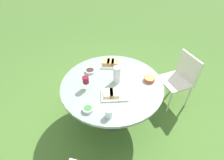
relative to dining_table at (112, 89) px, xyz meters
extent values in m
plane|color=#446B2B|center=(0.00, 0.00, -0.67)|extent=(40.00, 40.00, 0.00)
cylinder|color=#4C4C51|center=(0.00, 0.00, -0.66)|extent=(0.44, 0.44, 0.02)
cylinder|color=#4C4C51|center=(0.00, 0.00, -0.30)|extent=(0.11, 0.11, 0.71)
cylinder|color=gray|center=(0.00, 0.00, 0.08)|extent=(1.35, 1.35, 0.03)
cube|color=beige|center=(-0.33, -1.04, -0.22)|extent=(0.55, 0.53, 0.04)
cube|color=beige|center=(-0.39, -1.22, 0.01)|extent=(0.43, 0.16, 0.42)
cylinder|color=beige|center=(-0.09, -0.92, -0.45)|extent=(0.03, 0.03, 0.43)
cylinder|color=beige|center=(-0.46, -0.80, -0.45)|extent=(0.03, 0.03, 0.43)
cylinder|color=beige|center=(-0.20, -1.27, -0.45)|extent=(0.03, 0.03, 0.43)
cylinder|color=beige|center=(-0.57, -1.15, -0.45)|extent=(0.03, 0.03, 0.43)
cylinder|color=silver|center=(-0.01, -0.08, 0.21)|extent=(0.10, 0.10, 0.23)
cone|color=silver|center=(0.04, -0.08, 0.31)|extent=(0.02, 0.02, 0.03)
cylinder|color=silver|center=(0.14, 0.31, 0.10)|extent=(0.06, 0.06, 0.01)
cylinder|color=silver|center=(0.14, 0.31, 0.14)|extent=(0.01, 0.01, 0.09)
cylinder|color=maroon|center=(0.14, 0.31, 0.23)|extent=(0.08, 0.08, 0.09)
cube|color=white|center=(-0.19, 0.12, 0.10)|extent=(0.36, 0.39, 0.02)
cube|color=#E0C184|center=(-0.15, 0.18, 0.14)|extent=(0.18, 0.17, 0.04)
cube|color=#E0C184|center=(-0.19, 0.12, 0.14)|extent=(0.18, 0.17, 0.04)
cube|color=white|center=(0.33, -0.24, 0.10)|extent=(0.35, 0.35, 0.02)
cube|color=#B2844C|center=(0.29, -0.29, 0.14)|extent=(0.17, 0.17, 0.06)
cube|color=#B2844C|center=(0.33, -0.24, 0.14)|extent=(0.17, 0.17, 0.06)
cube|color=#B2844C|center=(0.38, -0.20, 0.14)|extent=(0.17, 0.17, 0.06)
cylinder|color=#B74733|center=(-0.27, -0.43, 0.12)|extent=(0.14, 0.14, 0.05)
cylinder|color=#E0C147|center=(-0.27, -0.43, 0.13)|extent=(0.12, 0.12, 0.02)
cylinder|color=silver|center=(-0.18, 0.50, 0.11)|extent=(0.12, 0.12, 0.04)
cylinder|color=#387533|center=(-0.18, 0.50, 0.13)|extent=(0.10, 0.10, 0.02)
cylinder|color=silver|center=(0.39, 0.09, 0.11)|extent=(0.14, 0.14, 0.04)
cylinder|color=#2D231E|center=(0.39, 0.09, 0.12)|extent=(0.12, 0.12, 0.02)
cylinder|color=silver|center=(-0.39, 0.37, 0.15)|extent=(0.08, 0.08, 0.10)
camera|label=1|loc=(-1.33, 1.09, 1.63)|focal=28.00mm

